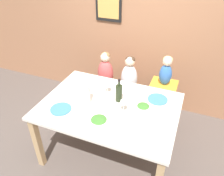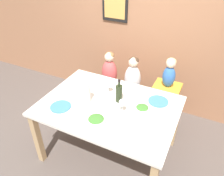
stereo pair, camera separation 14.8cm
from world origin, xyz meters
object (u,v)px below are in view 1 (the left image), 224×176
at_px(dinner_plate_back_left, 88,82).
at_px(dinner_plate_back_right, 158,99).
at_px(dinner_plate_front_left, 61,109).
at_px(chair_far_left, 106,89).
at_px(wine_bottle, 119,93).
at_px(chair_far_center, 128,95).
at_px(chair_right_highchair, 162,93).
at_px(salad_bowl_large, 99,121).
at_px(person_child_center, 129,75).
at_px(paper_towel_roll, 85,94).
at_px(person_child_left, 105,70).
at_px(wine_glass_far, 107,84).
at_px(wine_glass_near, 124,103).
at_px(salad_bowl_small, 143,107).
at_px(person_baby_right, 166,70).

xyz_separation_m(dinner_plate_back_left, dinner_plate_back_right, (0.92, -0.03, 0.00)).
bearing_deg(dinner_plate_back_right, dinner_plate_front_left, -148.79).
relative_size(chair_far_left, wine_bottle, 1.66).
relative_size(chair_far_center, chair_right_highchair, 0.67).
bearing_deg(salad_bowl_large, dinner_plate_back_left, 124.65).
bearing_deg(person_child_center, paper_towel_roll, -106.50).
xyz_separation_m(chair_far_left, person_child_left, (0.00, 0.00, 0.34)).
height_order(paper_towel_roll, wine_glass_far, paper_towel_roll).
distance_m(chair_far_left, salad_bowl_large, 1.24).
xyz_separation_m(person_child_center, wine_glass_near, (0.20, -0.83, 0.16)).
bearing_deg(paper_towel_roll, chair_right_highchair, 48.51).
xyz_separation_m(wine_glass_near, salad_bowl_small, (0.19, 0.11, -0.09)).
relative_size(wine_glass_near, salad_bowl_large, 0.91).
height_order(salad_bowl_small, dinner_plate_back_right, salad_bowl_small).
bearing_deg(dinner_plate_back_left, wine_glass_far, -21.37).
xyz_separation_m(wine_glass_far, dinner_plate_back_left, (-0.33, 0.13, -0.12)).
distance_m(chair_far_center, wine_glass_far, 0.76).
bearing_deg(chair_far_left, wine_glass_near, -55.55).
xyz_separation_m(chair_far_center, person_baby_right, (0.49, 0.00, 0.52)).
height_order(person_child_left, wine_glass_near, person_child_left).
relative_size(chair_far_left, salad_bowl_large, 2.49).
xyz_separation_m(chair_right_highchair, dinner_plate_back_right, (0.01, -0.47, 0.23)).
relative_size(paper_towel_roll, wine_glass_far, 1.38).
bearing_deg(person_child_left, salad_bowl_small, -43.65).
height_order(paper_towel_roll, wine_glass_near, paper_towel_roll).
relative_size(chair_far_center, dinner_plate_back_right, 2.04).
bearing_deg(chair_far_center, wine_glass_far, -99.36).
bearing_deg(dinner_plate_back_left, person_child_center, 46.33).
bearing_deg(person_child_left, wine_glass_near, -55.57).
distance_m(person_child_center, dinner_plate_front_left, 1.14).
xyz_separation_m(person_child_center, salad_bowl_small, (0.39, -0.72, 0.07)).
height_order(person_baby_right, wine_bottle, person_baby_right).
relative_size(salad_bowl_small, dinner_plate_back_left, 0.67).
bearing_deg(person_child_center, person_baby_right, 0.04).
bearing_deg(dinner_plate_front_left, salad_bowl_large, -5.96).
distance_m(chair_far_left, person_child_left, 0.34).
bearing_deg(paper_towel_roll, person_child_left, 97.96).
height_order(salad_bowl_small, dinner_plate_back_left, salad_bowl_small).
distance_m(chair_right_highchair, salad_bowl_small, 0.77).
relative_size(chair_right_highchair, paper_towel_roll, 2.94).
bearing_deg(dinner_plate_back_left, salad_bowl_large, -55.35).
relative_size(paper_towel_roll, wine_glass_near, 1.38).
relative_size(person_child_left, paper_towel_roll, 2.29).
xyz_separation_m(paper_towel_roll, dinner_plate_back_right, (0.75, 0.37, -0.11)).
bearing_deg(paper_towel_roll, salad_bowl_small, 10.43).
height_order(dinner_plate_back_left, dinner_plate_back_right, same).
bearing_deg(wine_glass_far, chair_far_left, 115.78).
bearing_deg(wine_glass_far, salad_bowl_small, -17.90).
height_order(person_child_left, paper_towel_roll, person_child_left).
bearing_deg(wine_glass_far, chair_right_highchair, 43.93).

